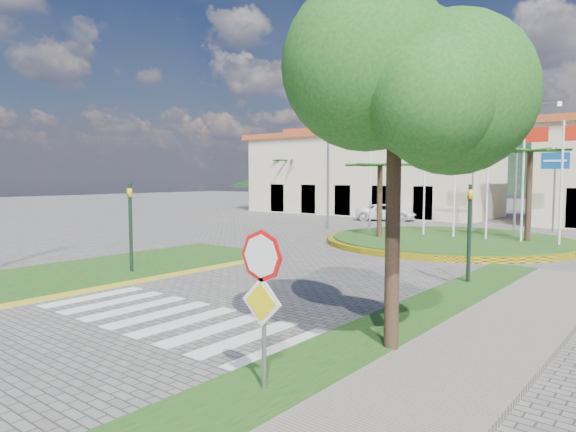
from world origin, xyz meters
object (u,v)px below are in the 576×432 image
Objects in this scene: deciduous_tree at (395,83)px; white_van at (386,212)px; car_dark_a at (430,211)px; roundabout_island at (450,240)px; stop_sign at (262,286)px.

deciduous_tree reaches higher than white_van.
white_van is 1.25× the size of car_dark_a.
white_van is (-9.07, 10.09, 0.47)m from roundabout_island.
stop_sign is at bearing -76.27° from roundabout_island.
roundabout_island is 13.57m from white_van.
roundabout_island is at bearing 107.91° from deciduous_tree.
white_van reaches higher than car_dark_a.
deciduous_tree is 1.47× the size of white_van.
roundabout_island is at bearing -150.16° from car_dark_a.
roundabout_island is at bearing 103.73° from stop_sign.
stop_sign is 4.59m from deciduous_tree.
white_van is at bearing 149.12° from car_dark_a.
white_van is (-13.96, 30.13, -1.15)m from stop_sign.
deciduous_tree is at bearing 78.82° from stop_sign.
stop_sign reaches higher than white_van.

